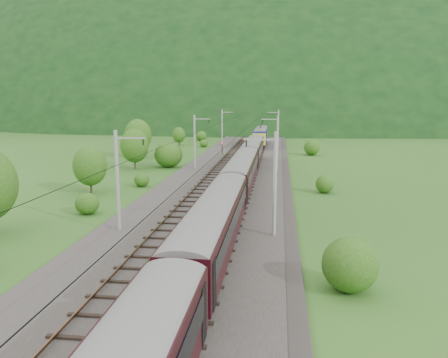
# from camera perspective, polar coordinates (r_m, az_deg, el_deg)

# --- Properties ---
(ground) EXTENTS (600.00, 600.00, 0.00)m
(ground) POSITION_cam_1_polar(r_m,az_deg,el_deg) (34.93, -3.80, -7.41)
(ground) COLOR #255219
(ground) RESTS_ON ground
(railbed) EXTENTS (14.00, 220.00, 0.30)m
(railbed) POSITION_cam_1_polar(r_m,az_deg,el_deg) (44.38, -1.35, -3.30)
(railbed) COLOR #38332D
(railbed) RESTS_ON ground
(track_left) EXTENTS (2.40, 220.00, 0.27)m
(track_left) POSITION_cam_1_polar(r_m,az_deg,el_deg) (44.73, -4.39, -2.92)
(track_left) COLOR brown
(track_left) RESTS_ON railbed
(track_right) EXTENTS (2.40, 220.00, 0.27)m
(track_right) POSITION_cam_1_polar(r_m,az_deg,el_deg) (44.04, 1.75, -3.11)
(track_right) COLOR brown
(track_right) RESTS_ON railbed
(catenary_left) EXTENTS (2.54, 192.28, 8.00)m
(catenary_left) POSITION_cam_1_polar(r_m,az_deg,el_deg) (66.12, -3.79, 5.07)
(catenary_left) COLOR gray
(catenary_left) RESTS_ON railbed
(catenary_right) EXTENTS (2.54, 192.28, 8.00)m
(catenary_right) POSITION_cam_1_polar(r_m,az_deg,el_deg) (64.91, 6.92, 4.91)
(catenary_right) COLOR gray
(catenary_right) RESTS_ON railbed
(overhead_wires) EXTENTS (4.83, 198.00, 0.03)m
(overhead_wires) POSITION_cam_1_polar(r_m,az_deg,el_deg) (43.25, -1.39, 5.68)
(overhead_wires) COLOR black
(overhead_wires) RESTS_ON ground
(mountain_main) EXTENTS (504.00, 360.00, 244.00)m
(mountain_main) POSITION_cam_1_polar(r_m,az_deg,el_deg) (292.88, 6.00, 8.34)
(mountain_main) COLOR black
(mountain_main) RESTS_ON ground
(mountain_ridge) EXTENTS (336.00, 280.00, 132.00)m
(mountain_ridge) POSITION_cam_1_polar(r_m,az_deg,el_deg) (355.99, -13.76, 8.47)
(mountain_ridge) COLOR black
(mountain_ridge) RESTS_ON ground
(train) EXTENTS (2.70, 108.44, 4.69)m
(train) POSITION_cam_1_polar(r_m,az_deg,el_deg) (48.42, 2.34, 1.60)
(train) COLOR black
(train) RESTS_ON ground
(hazard_post_near) EXTENTS (0.18, 0.18, 1.69)m
(hazard_post_near) POSITION_cam_1_polar(r_m,az_deg,el_deg) (97.64, 3.34, 4.84)
(hazard_post_near) COLOR red
(hazard_post_near) RESTS_ON railbed
(hazard_post_far) EXTENTS (0.17, 0.17, 1.61)m
(hazard_post_far) POSITION_cam_1_polar(r_m,az_deg,el_deg) (67.57, 2.05, 2.30)
(hazard_post_far) COLOR red
(hazard_post_far) RESTS_ON railbed
(signal) EXTENTS (0.24, 0.24, 2.13)m
(signal) POSITION_cam_1_polar(r_m,az_deg,el_deg) (82.91, -0.24, 4.14)
(signal) COLOR black
(signal) RESTS_ON railbed
(vegetation_left) EXTENTS (12.98, 144.84, 7.06)m
(vegetation_left) POSITION_cam_1_polar(r_m,az_deg,el_deg) (50.68, -17.99, 1.08)
(vegetation_left) COLOR #264913
(vegetation_left) RESTS_ON ground
(vegetation_right) EXTENTS (5.23, 94.91, 2.83)m
(vegetation_right) POSITION_cam_1_polar(r_m,az_deg,el_deg) (46.39, 13.43, -1.55)
(vegetation_right) COLOR #264913
(vegetation_right) RESTS_ON ground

